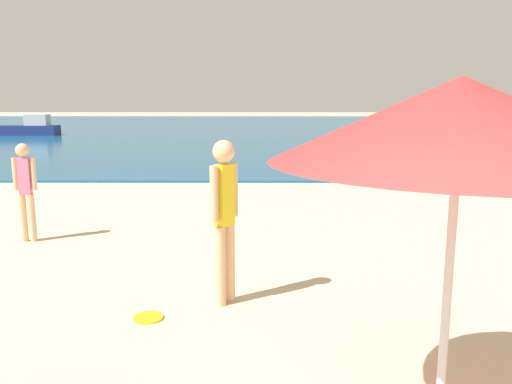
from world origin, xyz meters
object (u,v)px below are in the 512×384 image
at_px(person_standing, 225,212).
at_px(frisbee, 148,318).
at_px(boat_far, 29,128).
at_px(beach_umbrella, 460,120).
at_px(boat_near, 427,129).
at_px(person_distant, 25,186).

relative_size(person_standing, frisbee, 6.06).
height_order(boat_far, beach_umbrella, beach_umbrella).
height_order(person_standing, boat_near, person_standing).
xyz_separation_m(boat_near, boat_far, (-24.08, 1.97, -0.07)).
bearing_deg(frisbee, beach_umbrella, -43.10).
xyz_separation_m(person_distant, boat_near, (13.33, 21.85, -0.29)).
relative_size(boat_far, beach_umbrella, 1.69).
distance_m(frisbee, boat_far, 29.71).
height_order(frisbee, boat_near, boat_near).
height_order(person_standing, boat_far, person_standing).
relative_size(frisbee, beach_umbrella, 0.13).
height_order(frisbee, person_distant, person_distant).
xyz_separation_m(frisbee, beach_umbrella, (2.14, -2.00, 2.01)).
bearing_deg(person_distant, beach_umbrella, -49.69).
xyz_separation_m(person_standing, frisbee, (-0.74, -0.41, -0.98)).
bearing_deg(boat_near, beach_umbrella, 47.60).
relative_size(person_standing, person_distant, 1.15).
distance_m(person_distant, beach_umbrella, 6.73).
relative_size(person_standing, beach_umbrella, 0.77).
relative_size(person_distant, beach_umbrella, 0.67).
xyz_separation_m(person_standing, person_distant, (-3.17, 2.38, -0.13)).
bearing_deg(frisbee, boat_far, 116.36).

